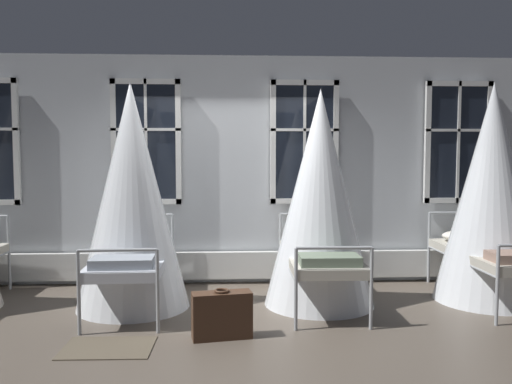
{
  "coord_description": "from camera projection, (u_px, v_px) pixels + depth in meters",
  "views": [
    {
      "loc": [
        0.05,
        -5.68,
        1.73
      ],
      "look_at": [
        0.35,
        0.28,
        1.31
      ],
      "focal_mm": 36.89,
      "sensor_mm": 36.0,
      "label": 1
    }
  ],
  "objects": [
    {
      "name": "ground",
      "position": [
        226.0,
        312.0,
        5.78
      ],
      "size": [
        18.81,
        18.81,
        0.0
      ],
      "primitive_type": "plane",
      "color": "brown"
    },
    {
      "name": "back_wall_with_windows",
      "position": [
        226.0,
        170.0,
        7.1
      ],
      "size": [
        10.41,
        0.1,
        3.05
      ],
      "primitive_type": "cube",
      "color": "silver",
      "rests_on": "ground"
    },
    {
      "name": "window_bank",
      "position": [
        226.0,
        210.0,
        7.01
      ],
      "size": [
        7.2,
        0.1,
        2.65
      ],
      "color": "black",
      "rests_on": "ground"
    },
    {
      "name": "cot_second",
      "position": [
        132.0,
        199.0,
        5.91
      ],
      "size": [
        1.27,
        1.88,
        2.54
      ],
      "rotation": [
        0.0,
        0.0,
        1.6
      ],
      "color": "#9EA3A8",
      "rests_on": "ground"
    },
    {
      "name": "cot_third",
      "position": [
        320.0,
        201.0,
        6.03
      ],
      "size": [
        1.27,
        1.87,
        2.48
      ],
      "rotation": [
        0.0,
        0.0,
        1.56
      ],
      "color": "#9EA3A8",
      "rests_on": "ground"
    },
    {
      "name": "cot_fourth",
      "position": [
        491.0,
        196.0,
        6.17
      ],
      "size": [
        1.27,
        1.86,
        2.58
      ],
      "rotation": [
        0.0,
        0.0,
        1.57
      ],
      "color": "#9EA3A8",
      "rests_on": "ground"
    },
    {
      "name": "rug_second",
      "position": [
        108.0,
        348.0,
        4.71
      ],
      "size": [
        0.81,
        0.58,
        0.01
      ],
      "primitive_type": "cube",
      "rotation": [
        0.0,
        0.0,
        -0.02
      ],
      "color": "brown",
      "rests_on": "ground"
    },
    {
      "name": "suitcase_dark",
      "position": [
        222.0,
        315.0,
        4.95
      ],
      "size": [
        0.59,
        0.3,
        0.47
      ],
      "rotation": [
        0.0,
        0.0,
        0.17
      ],
      "color": "#472D1E",
      "rests_on": "ground"
    }
  ]
}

